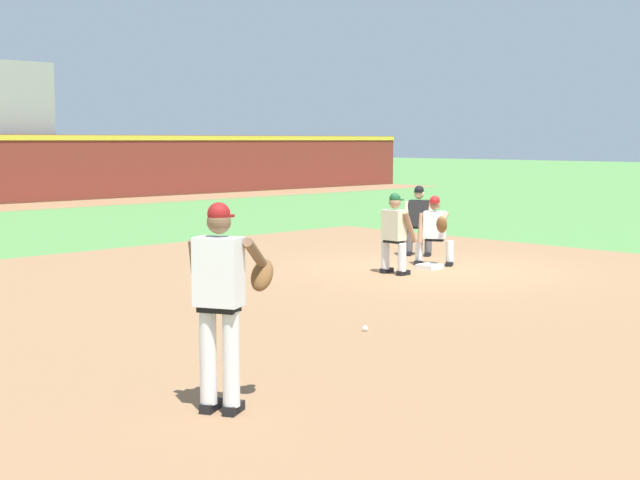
{
  "coord_description": "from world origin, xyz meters",
  "views": [
    {
      "loc": [
        -12.94,
        -10.31,
        2.39
      ],
      "look_at": [
        -5.78,
        -2.99,
        1.24
      ],
      "focal_mm": 50.0,
      "sensor_mm": 36.0,
      "label": 1
    }
  ],
  "objects_px": {
    "baseball": "(365,329)",
    "umpire": "(419,218)",
    "baserunner": "(395,230)",
    "pitcher": "(222,294)",
    "first_baseman": "(435,228)",
    "first_base_bag": "(430,267)"
  },
  "relations": [
    {
      "from": "baseball",
      "to": "pitcher",
      "type": "relative_size",
      "value": 0.04
    },
    {
      "from": "baserunner",
      "to": "first_base_bag",
      "type": "bearing_deg",
      "value": -1.27
    },
    {
      "from": "baserunner",
      "to": "first_baseman",
      "type": "bearing_deg",
      "value": 7.31
    },
    {
      "from": "pitcher",
      "to": "umpire",
      "type": "distance_m",
      "value": 11.07
    },
    {
      "from": "pitcher",
      "to": "first_baseman",
      "type": "xyz_separation_m",
      "value": [
        8.61,
        4.46,
        -0.33
      ]
    },
    {
      "from": "first_base_bag",
      "to": "baseball",
      "type": "xyz_separation_m",
      "value": [
        -4.87,
        -2.86,
        -0.01
      ]
    },
    {
      "from": "first_baseman",
      "to": "umpire",
      "type": "bearing_deg",
      "value": 51.27
    },
    {
      "from": "baseball",
      "to": "baserunner",
      "type": "relative_size",
      "value": 0.05
    },
    {
      "from": "first_baseman",
      "to": "baserunner",
      "type": "height_order",
      "value": "baserunner"
    },
    {
      "from": "first_base_bag",
      "to": "baseball",
      "type": "height_order",
      "value": "first_base_bag"
    },
    {
      "from": "first_base_bag",
      "to": "baserunner",
      "type": "relative_size",
      "value": 0.26
    },
    {
      "from": "baseball",
      "to": "pitcher",
      "type": "bearing_deg",
      "value": -157.34
    },
    {
      "from": "first_base_bag",
      "to": "umpire",
      "type": "bearing_deg",
      "value": 45.72
    },
    {
      "from": "first_baseman",
      "to": "baserunner",
      "type": "relative_size",
      "value": 0.92
    },
    {
      "from": "baseball",
      "to": "umpire",
      "type": "relative_size",
      "value": 0.05
    },
    {
      "from": "baseball",
      "to": "baserunner",
      "type": "xyz_separation_m",
      "value": [
        3.89,
        2.89,
        0.76
      ]
    },
    {
      "from": "umpire",
      "to": "pitcher",
      "type": "bearing_deg",
      "value": -149.51
    },
    {
      "from": "first_baseman",
      "to": "baseball",
      "type": "bearing_deg",
      "value": -149.8
    },
    {
      "from": "first_baseman",
      "to": "first_base_bag",
      "type": "bearing_deg",
      "value": -153.26
    },
    {
      "from": "first_baseman",
      "to": "umpire",
      "type": "xyz_separation_m",
      "value": [
        0.93,
        1.15,
        0.06
      ]
    },
    {
      "from": "pitcher",
      "to": "baserunner",
      "type": "relative_size",
      "value": 1.27
    },
    {
      "from": "first_base_bag",
      "to": "first_baseman",
      "type": "xyz_separation_m",
      "value": [
        0.39,
        0.2,
        0.69
      ]
    }
  ]
}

